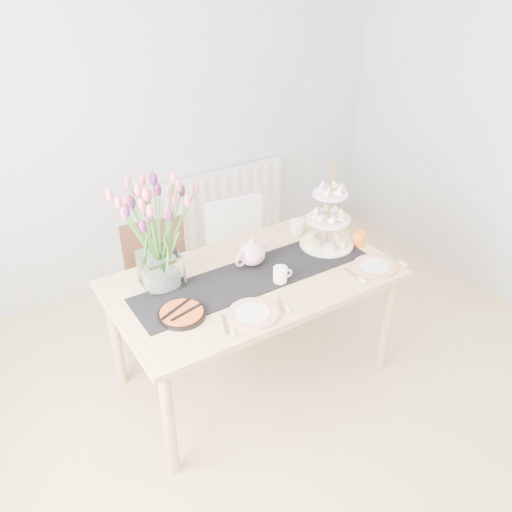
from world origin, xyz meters
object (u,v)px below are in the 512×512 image
cake_stand (328,226)px  teapot (252,254)px  mug_white (280,275)px  radiator (218,206)px  dining_table (254,288)px  plate_right (375,266)px  chair_white (241,251)px  tart_tin (182,314)px  cream_jug (297,227)px  tulip_vase (156,220)px  chair_brown (160,276)px  mug_orange (359,238)px  plate_left (253,314)px

cake_stand → teapot: cake_stand is taller
cake_stand → mug_white: (-0.47, -0.17, -0.09)m
radiator → dining_table: (-0.54, -1.41, 0.22)m
dining_table → plate_right: (0.65, -0.30, 0.08)m
chair_white → tart_tin: size_ratio=3.42×
teapot → cream_jug: 0.48m
teapot → tart_tin: teapot is taller
tulip_vase → mug_white: size_ratio=7.80×
cake_stand → teapot: bearing=173.2°
radiator → chair_brown: 1.12m
cake_stand → teapot: size_ratio=1.95×
dining_table → mug_orange: size_ratio=17.31×
chair_brown → mug_white: bearing=-52.9°
teapot → cream_jug: (0.44, 0.17, -0.03)m
tulip_vase → mug_orange: (1.21, -0.25, -0.36)m
cake_stand → plate_right: bearing=-76.3°
chair_brown → cream_jug: cream_jug is taller
radiator → tulip_vase: size_ratio=1.64×
tart_tin → mug_white: mug_white is taller
tulip_vase → teapot: tulip_vase is taller
tart_tin → mug_orange: mug_orange is taller
dining_table → teapot: teapot is taller
mug_white → plate_left: size_ratio=0.36×
cream_jug → mug_white: size_ratio=0.98×
plate_left → mug_white: bearing=30.9°
plate_right → chair_white: bearing=110.2°
chair_white → chair_brown: bearing=-174.6°
chair_brown → mug_white: 0.95m
chair_brown → tulip_vase: (-0.16, -0.48, 0.68)m
teapot → plate_left: teapot is taller
mug_white → mug_orange: (0.64, 0.08, -0.00)m
teapot → cream_jug: bearing=6.1°
chair_white → plate_right: 1.04m
mug_orange → plate_left: size_ratio=0.35×
chair_brown → plate_right: (0.95, -0.97, 0.28)m
chair_white → mug_orange: (0.44, -0.70, 0.31)m
plate_right → dining_table: bearing=155.4°
cake_stand → plate_left: 0.83m
dining_table → chair_brown: (-0.30, 0.67, -0.19)m
chair_white → plate_right: chair_white is taller
cake_stand → mug_white: size_ratio=5.19×
radiator → mug_white: mug_white is taller
tulip_vase → mug_white: bearing=-29.9°
cake_stand → plate_right: size_ratio=1.95×
mug_orange → tart_tin: bearing=153.4°
chair_brown → tart_tin: chair_brown is taller
radiator → tart_tin: (-1.04, -1.53, 0.31)m
teapot → plate_left: 0.48m
tulip_vase → mug_white: (0.56, -0.32, -0.36)m
chair_white → cream_jug: size_ratio=9.27×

